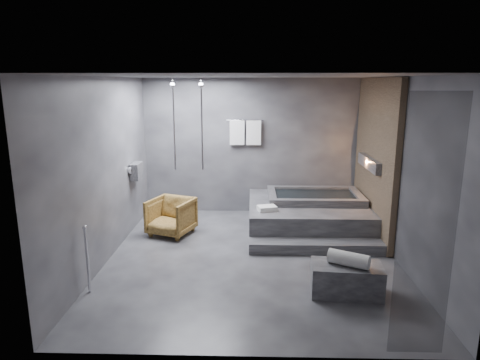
{
  "coord_description": "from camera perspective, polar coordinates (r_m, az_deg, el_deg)",
  "views": [
    {
      "loc": [
        -0.01,
        -6.33,
        2.73
      ],
      "look_at": [
        -0.2,
        0.3,
        1.19
      ],
      "focal_mm": 32.0,
      "sensor_mm": 36.0,
      "label": 1
    }
  ],
  "objects": [
    {
      "name": "tub_step",
      "position": [
        7.19,
        10.11,
        -8.72
      ],
      "size": [
        2.2,
        0.36,
        0.18
      ],
      "primitive_type": "cube",
      "color": "#2E2E30",
      "rests_on": "ground"
    },
    {
      "name": "room",
      "position": [
        6.66,
        5.12,
        4.37
      ],
      "size": [
        5.0,
        5.04,
        2.82
      ],
      "color": "#29292C",
      "rests_on": "ground"
    },
    {
      "name": "deck_towel",
      "position": [
        7.57,
        3.62,
        -3.78
      ],
      "size": [
        0.37,
        0.31,
        0.08
      ],
      "primitive_type": "cube",
      "rotation": [
        0.0,
        0.0,
        0.29
      ],
      "color": "white",
      "rests_on": "tub_deck"
    },
    {
      "name": "tub_deck",
      "position": [
        8.23,
        8.98,
        -4.65
      ],
      "size": [
        2.2,
        2.0,
        0.5
      ],
      "primitive_type": "cube",
      "color": "#2E2E30",
      "rests_on": "ground"
    },
    {
      "name": "rolled_towel",
      "position": [
        5.75,
        14.28,
        -10.18
      ],
      "size": [
        0.55,
        0.41,
        0.19
      ],
      "primitive_type": "cylinder",
      "rotation": [
        0.0,
        1.57,
        -0.5
      ],
      "color": "silver",
      "rests_on": "concrete_bench"
    },
    {
      "name": "driftwood_chair",
      "position": [
        7.88,
        -9.17,
        -4.82
      ],
      "size": [
        0.93,
        0.94,
        0.67
      ],
      "primitive_type": "imported",
      "rotation": [
        0.0,
        0.0,
        -0.36
      ],
      "color": "#493112",
      "rests_on": "ground"
    },
    {
      "name": "concrete_bench",
      "position": [
        5.9,
        14.0,
        -12.71
      ],
      "size": [
        0.95,
        0.58,
        0.41
      ],
      "primitive_type": "cube",
      "rotation": [
        0.0,
        0.0,
        -0.09
      ],
      "color": "#323235",
      "rests_on": "ground"
    }
  ]
}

